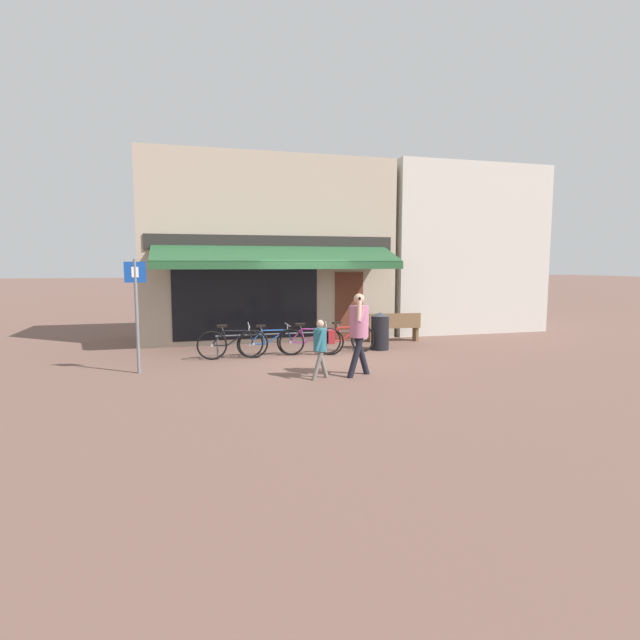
# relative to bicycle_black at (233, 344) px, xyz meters

# --- Properties ---
(ground_plane) EXTENTS (160.00, 160.00, 0.00)m
(ground_plane) POSITION_rel_bicycle_black_xyz_m (2.12, -0.29, -0.39)
(ground_plane) COLOR brown
(shop_front) EXTENTS (7.70, 4.42, 5.59)m
(shop_front) POSITION_rel_bicycle_black_xyz_m (1.49, 3.81, 2.40)
(shop_front) COLOR tan
(shop_front) RESTS_ON ground_plane
(neighbour_building) EXTENTS (5.57, 4.00, 5.68)m
(neighbour_building) POSITION_rel_bicycle_black_xyz_m (8.33, 4.33, 2.45)
(neighbour_building) COLOR beige
(neighbour_building) RESTS_ON ground_plane
(bike_rack_rail) EXTENTS (3.72, 0.04, 0.57)m
(bike_rack_rail) POSITION_rel_bicycle_black_xyz_m (1.46, 0.31, 0.08)
(bike_rack_rail) COLOR #47494F
(bike_rack_rail) RESTS_ON ground_plane
(bicycle_black) EXTENTS (1.76, 0.52, 0.90)m
(bicycle_black) POSITION_rel_bicycle_black_xyz_m (0.00, 0.00, 0.00)
(bicycle_black) COLOR black
(bicycle_black) RESTS_ON ground_plane
(bicycle_blue) EXTENTS (1.77, 0.52, 0.82)m
(bicycle_blue) POSITION_rel_bicycle_black_xyz_m (0.99, 0.16, -0.02)
(bicycle_blue) COLOR black
(bicycle_blue) RESTS_ON ground_plane
(bicycle_purple) EXTENTS (1.71, 0.67, 0.87)m
(bicycle_purple) POSITION_rel_bicycle_black_xyz_m (1.98, -0.01, -0.01)
(bicycle_purple) COLOR black
(bicycle_purple) RESTS_ON ground_plane
(bicycle_red) EXTENTS (1.69, 0.52, 0.84)m
(bicycle_red) POSITION_rel_bicycle_black_xyz_m (2.98, 0.11, -0.02)
(bicycle_red) COLOR black
(bicycle_red) RESTS_ON ground_plane
(pedestrian_adult) EXTENTS (0.60, 0.69, 1.76)m
(pedestrian_adult) POSITION_rel_bicycle_black_xyz_m (2.38, -2.55, 0.67)
(pedestrian_adult) COLOR black
(pedestrian_adult) RESTS_ON ground_plane
(pedestrian_child) EXTENTS (0.50, 0.47, 1.23)m
(pedestrian_child) POSITION_rel_bicycle_black_xyz_m (1.56, -2.60, 0.37)
(pedestrian_child) COLOR slate
(pedestrian_child) RESTS_ON ground_plane
(litter_bin) EXTENTS (0.50, 0.50, 1.03)m
(litter_bin) POSITION_rel_bicycle_black_xyz_m (4.05, 0.36, 0.12)
(litter_bin) COLOR black
(litter_bin) RESTS_ON ground_plane
(parking_sign) EXTENTS (0.44, 0.07, 2.46)m
(parking_sign) POSITION_rel_bicycle_black_xyz_m (-2.11, -1.05, 1.11)
(parking_sign) COLOR slate
(parking_sign) RESTS_ON ground_plane
(park_bench) EXTENTS (1.64, 0.63, 0.87)m
(park_bench) POSITION_rel_bicycle_black_xyz_m (5.02, 1.65, 0.07)
(park_bench) COLOR brown
(park_bench) RESTS_ON ground_plane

